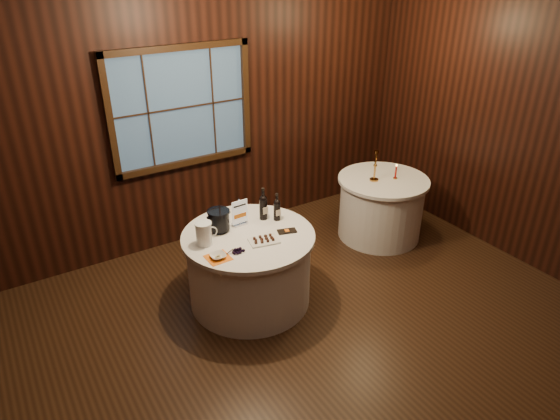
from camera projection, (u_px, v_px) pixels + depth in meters
ground at (306, 359)px, 4.35m from camera, size 6.00×6.00×0.00m
back_wall at (182, 117)px, 5.51m from camera, size 6.00×0.10×3.00m
main_table at (249, 268)px, 4.93m from camera, size 1.28×1.28×0.77m
side_table at (381, 207)px, 6.10m from camera, size 1.08×1.08×0.77m
sign_stand at (240, 216)px, 4.87m from camera, size 0.17×0.09×0.28m
port_bottle_left at (263, 206)px, 4.96m from camera, size 0.08×0.08×0.34m
port_bottle_right at (277, 208)px, 4.95m from camera, size 0.07×0.07×0.29m
ice_bucket at (219, 220)px, 4.76m from camera, size 0.22×0.22×0.22m
chocolate_plate at (264, 240)px, 4.63m from camera, size 0.30×0.23×0.04m
chocolate_box at (287, 231)px, 4.79m from camera, size 0.20×0.14×0.01m
grape_bunch at (238, 250)px, 4.46m from camera, size 0.19×0.10×0.04m
glass_pitcher at (204, 233)px, 4.54m from camera, size 0.21×0.16×0.22m
orange_napkin at (218, 258)px, 4.38m from camera, size 0.21×0.21×0.00m
cracker_bowl at (218, 256)px, 4.37m from camera, size 0.15×0.15×0.03m
brass_candlestick at (375, 170)px, 5.81m from camera, size 0.10×0.10×0.37m
red_candle at (396, 173)px, 5.88m from camera, size 0.05×0.05×0.18m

